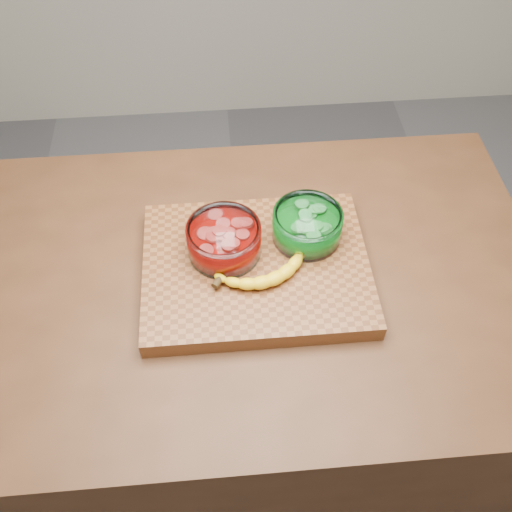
{
  "coord_description": "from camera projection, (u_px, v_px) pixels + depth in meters",
  "views": [
    {
      "loc": [
        -0.06,
        -0.7,
        1.83
      ],
      "look_at": [
        0.0,
        0.0,
        0.96
      ],
      "focal_mm": 40.0,
      "sensor_mm": 36.0,
      "label": 1
    }
  ],
  "objects": [
    {
      "name": "ground",
      "position": [
        256.0,
        439.0,
        1.87
      ],
      "size": [
        3.5,
        3.5,
        0.0
      ],
      "primitive_type": "plane",
      "color": "#5D5C61",
      "rests_on": "ground"
    },
    {
      "name": "counter",
      "position": [
        256.0,
        376.0,
        1.52
      ],
      "size": [
        1.2,
        0.8,
        0.9
      ],
      "primitive_type": "cube",
      "color": "#4A2A16",
      "rests_on": "ground"
    },
    {
      "name": "cutting_board",
      "position": [
        256.0,
        268.0,
        1.15
      ],
      "size": [
        0.45,
        0.35,
        0.04
      ],
      "primitive_type": "cube",
      "color": "brown",
      "rests_on": "counter"
    },
    {
      "name": "bowl_red",
      "position": [
        224.0,
        240.0,
        1.13
      ],
      "size": [
        0.15,
        0.15,
        0.07
      ],
      "color": "white",
      "rests_on": "cutting_board"
    },
    {
      "name": "bowl_green",
      "position": [
        307.0,
        226.0,
        1.15
      ],
      "size": [
        0.14,
        0.14,
        0.07
      ],
      "color": "white",
      "rests_on": "cutting_board"
    },
    {
      "name": "banana",
      "position": [
        263.0,
        264.0,
        1.11
      ],
      "size": [
        0.22,
        0.14,
        0.03
      ],
      "primitive_type": null,
      "color": "yellow",
      "rests_on": "cutting_board"
    }
  ]
}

